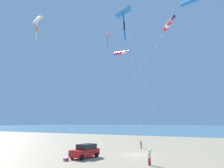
% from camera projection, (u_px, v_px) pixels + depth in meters
% --- Properties ---
extents(ground_plane, '(600.00, 600.00, 0.00)m').
position_uv_depth(ground_plane, '(137.00, 155.00, 32.45)').
color(ground_plane, tan).
extents(ocean_water_strip, '(240.00, 600.00, 0.01)m').
position_uv_depth(ocean_water_strip, '(211.00, 128.00, 175.74)').
color(ocean_water_strip, teal).
rests_on(ocean_water_strip, ground_plane).
extents(parked_car, '(4.52, 2.55, 1.85)m').
position_uv_depth(parked_car, '(85.00, 151.00, 29.56)').
color(parked_car, red).
rests_on(parked_car, ground_plane).
extents(cooler_box, '(0.62, 0.42, 0.42)m').
position_uv_depth(cooler_box, '(66.00, 159.00, 27.19)').
color(cooler_box, '#EF4C93').
rests_on(cooler_box, ground_plane).
extents(person_adult_flyer, '(0.57, 0.65, 1.84)m').
position_uv_depth(person_adult_flyer, '(149.00, 156.00, 24.56)').
color(person_adult_flyer, '#B72833').
rests_on(person_adult_flyer, ground_plane).
extents(person_child_green_jacket, '(0.47, 0.52, 1.47)m').
position_uv_depth(person_child_green_jacket, '(141.00, 144.00, 40.20)').
color(person_child_green_jacket, '#8E6B9E').
rests_on(person_child_green_jacket, ground_plane).
extents(kite_delta_small_distant, '(10.67, 2.13, 17.94)m').
position_uv_depth(kite_delta_small_distant, '(37.00, 20.00, 26.40)').
color(kite_delta_small_distant, white).
rests_on(kite_delta_small_distant, ground_plane).
extents(kite_windsock_purple_drifting, '(9.93, 4.79, 18.28)m').
position_uv_depth(kite_windsock_purple_drifting, '(120.00, 53.00, 39.69)').
color(kite_windsock_purple_drifting, purple).
rests_on(kite_windsock_purple_drifting, ground_plane).
extents(kite_windsock_teal_far_right, '(2.88, 14.97, 18.08)m').
position_uv_depth(kite_windsock_teal_far_right, '(168.00, 25.00, 28.62)').
color(kite_windsock_teal_far_right, red).
rests_on(kite_windsock_teal_far_right, ground_plane).
extents(kite_delta_checkered_midright, '(2.06, 9.25, 16.38)m').
position_uv_depth(kite_delta_checkered_midright, '(107.00, 35.00, 27.76)').
color(kite_delta_checkered_midright, red).
rests_on(kite_delta_checkered_midright, ground_plane).
extents(kite_delta_magenta_far_left, '(10.15, 2.24, 13.93)m').
position_uv_depth(kite_delta_magenta_far_left, '(123.00, 13.00, 17.07)').
color(kite_delta_magenta_far_left, blue).
rests_on(kite_delta_magenta_far_left, ground_plane).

